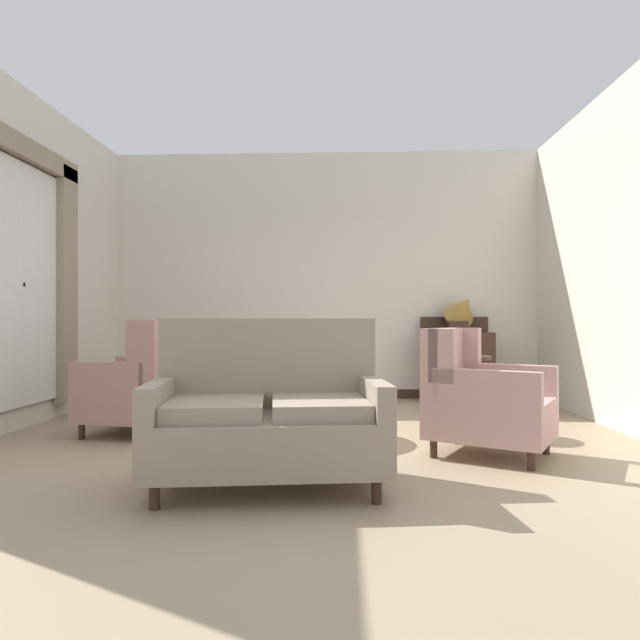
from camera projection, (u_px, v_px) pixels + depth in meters
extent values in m
plane|color=#9E896B|center=(312.00, 448.00, 4.58)|extent=(8.55, 8.55, 0.00)
cube|color=silver|center=(324.00, 275.00, 7.63)|extent=(5.87, 0.08, 3.29)
cube|color=silver|center=(29.00, 259.00, 5.62)|extent=(0.08, 4.27, 3.29)
cube|color=silver|center=(617.00, 256.00, 5.38)|extent=(0.08, 4.27, 3.29)
cube|color=#382319|center=(324.00, 394.00, 7.58)|extent=(5.71, 0.03, 0.12)
cube|color=silver|center=(21.00, 284.00, 5.37)|extent=(0.03, 1.16, 2.23)
cube|color=white|center=(23.00, 284.00, 5.37)|extent=(0.02, 1.24, 2.31)
cube|color=white|center=(23.00, 284.00, 5.37)|extent=(0.02, 0.04, 2.23)
cube|color=white|center=(23.00, 284.00, 5.37)|extent=(0.02, 1.16, 0.04)
cube|color=gray|center=(66.00, 284.00, 6.13)|extent=(0.10, 0.32, 2.53)
cube|color=gray|center=(27.00, 150.00, 5.37)|extent=(0.10, 1.84, 0.20)
cylinder|color=#382319|center=(307.00, 388.00, 4.99)|extent=(0.98, 0.98, 0.04)
cylinder|color=#382319|center=(307.00, 411.00, 4.99)|extent=(0.10, 0.10, 0.38)
cube|color=#382319|center=(332.00, 434.00, 5.00)|extent=(0.28, 0.08, 0.07)
cube|color=#382319|center=(296.00, 430.00, 5.19)|extent=(0.19, 0.27, 0.07)
cube|color=#382319|center=(294.00, 438.00, 4.80)|extent=(0.18, 0.28, 0.07)
cylinder|color=brown|center=(305.00, 384.00, 4.98)|extent=(0.09, 0.09, 0.02)
ellipsoid|color=brown|center=(305.00, 370.00, 4.98)|extent=(0.15, 0.15, 0.22)
cylinder|color=brown|center=(305.00, 353.00, 4.98)|extent=(0.06, 0.06, 0.09)
torus|color=brown|center=(305.00, 348.00, 4.98)|extent=(0.10, 0.10, 0.02)
cube|color=gray|center=(268.00, 441.00, 3.47)|extent=(1.52, 0.99, 0.31)
cube|color=gray|center=(268.00, 363.00, 3.81)|extent=(1.43, 0.31, 0.59)
cube|color=gray|center=(215.00, 409.00, 3.41)|extent=(0.64, 0.68, 0.10)
cube|color=gray|center=(320.00, 407.00, 3.46)|extent=(0.64, 0.68, 0.10)
cube|color=gray|center=(157.00, 400.00, 3.37)|extent=(0.20, 0.73, 0.21)
cube|color=gray|center=(376.00, 398.00, 3.47)|extent=(0.20, 0.73, 0.21)
cylinder|color=#382319|center=(154.00, 496.00, 3.09)|extent=(0.06, 0.06, 0.14)
cylinder|color=#382319|center=(377.00, 491.00, 3.19)|extent=(0.06, 0.06, 0.14)
cylinder|color=#382319|center=(175.00, 466.00, 3.75)|extent=(0.06, 0.06, 0.14)
cylinder|color=#382319|center=(359.00, 462.00, 3.85)|extent=(0.06, 0.06, 0.14)
cube|color=tan|center=(204.00, 391.00, 6.11)|extent=(1.16, 1.14, 0.26)
cube|color=tan|center=(228.00, 355.00, 5.90)|extent=(0.55, 0.73, 0.56)
cube|color=tan|center=(245.00, 347.00, 6.23)|extent=(0.22, 0.19, 0.42)
cube|color=tan|center=(198.00, 349.00, 5.68)|extent=(0.22, 0.19, 0.42)
cube|color=tan|center=(223.00, 368.00, 6.42)|extent=(0.70, 0.51, 0.19)
cube|color=tan|center=(176.00, 373.00, 5.87)|extent=(0.70, 0.51, 0.19)
cylinder|color=#382319|center=(203.00, 404.00, 6.57)|extent=(0.06, 0.06, 0.14)
cylinder|color=#382319|center=(159.00, 411.00, 6.07)|extent=(0.06, 0.06, 0.14)
cylinder|color=#382319|center=(248.00, 409.00, 6.16)|extent=(0.06, 0.06, 0.14)
cylinder|color=#382319|center=(205.00, 417.00, 5.65)|extent=(0.06, 0.06, 0.14)
cube|color=tan|center=(491.00, 418.00, 4.32)|extent=(1.11, 1.05, 0.30)
cube|color=tan|center=(445.00, 361.00, 4.51)|extent=(0.48, 0.70, 0.53)
cube|color=tan|center=(442.00, 356.00, 4.20)|extent=(0.22, 0.18, 0.40)
cube|color=tan|center=(468.00, 352.00, 4.73)|extent=(0.22, 0.18, 0.40)
cube|color=tan|center=(486.00, 387.00, 4.03)|extent=(0.71, 0.46, 0.24)
cube|color=tan|center=(507.00, 379.00, 4.56)|extent=(0.71, 0.46, 0.24)
cylinder|color=#382319|center=(531.00, 460.00, 3.90)|extent=(0.06, 0.06, 0.14)
cylinder|color=#382319|center=(546.00, 445.00, 4.38)|extent=(0.06, 0.06, 0.14)
cylinder|color=#382319|center=(434.00, 448.00, 4.26)|extent=(0.06, 0.06, 0.14)
cylinder|color=#382319|center=(457.00, 435.00, 4.75)|extent=(0.06, 0.06, 0.14)
cube|color=tan|center=(136.00, 401.00, 5.20)|extent=(0.93, 0.96, 0.31)
cube|color=tan|center=(169.00, 352.00, 5.14)|extent=(0.27, 0.85, 0.59)
cube|color=tan|center=(178.00, 343.00, 5.51)|extent=(0.21, 0.13, 0.45)
cube|color=tan|center=(139.00, 346.00, 4.79)|extent=(0.21, 0.13, 0.45)
cube|color=tan|center=(151.00, 368.00, 5.57)|extent=(0.71, 0.21, 0.23)
cube|color=tan|center=(108.00, 375.00, 4.85)|extent=(0.71, 0.21, 0.23)
cylinder|color=#382319|center=(124.00, 418.00, 5.60)|extent=(0.06, 0.06, 0.14)
cylinder|color=#382319|center=(82.00, 431.00, 4.93)|extent=(0.06, 0.06, 0.14)
cylinder|color=#382319|center=(185.00, 420.00, 5.47)|extent=(0.06, 0.06, 0.14)
cylinder|color=#382319|center=(150.00, 434.00, 4.80)|extent=(0.06, 0.06, 0.14)
cylinder|color=#382319|center=(464.00, 357.00, 5.24)|extent=(0.49, 0.49, 0.03)
cylinder|color=#382319|center=(464.00, 396.00, 5.24)|extent=(0.07, 0.07, 0.68)
cylinder|color=#382319|center=(464.00, 430.00, 5.24)|extent=(0.32, 0.32, 0.04)
cube|color=#382319|center=(457.00, 363.00, 7.26)|extent=(0.88, 0.42, 0.79)
cube|color=#382319|center=(454.00, 325.00, 7.45)|extent=(0.88, 0.04, 0.20)
cube|color=#382319|center=(428.00, 399.00, 7.12)|extent=(0.06, 0.06, 0.10)
cube|color=#382319|center=(491.00, 399.00, 7.09)|extent=(0.06, 0.06, 0.10)
cube|color=#382319|center=(425.00, 396.00, 7.43)|extent=(0.06, 0.06, 0.10)
cube|color=#382319|center=(484.00, 396.00, 7.40)|extent=(0.06, 0.06, 0.10)
cube|color=#382319|center=(457.00, 327.00, 7.24)|extent=(0.24, 0.24, 0.14)
cone|color=#B28942|center=(463.00, 307.00, 7.16)|extent=(0.50, 0.59, 0.52)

